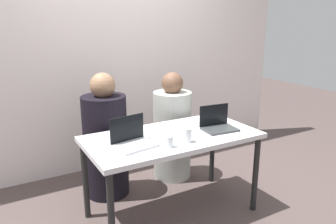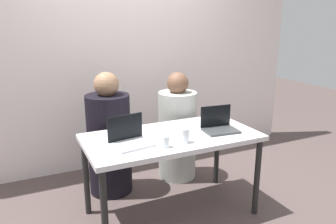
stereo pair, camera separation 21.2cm
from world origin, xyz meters
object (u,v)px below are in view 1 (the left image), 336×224
at_px(laptop_front_right, 218,124).
at_px(water_glass_left, 169,142).
at_px(laptop_front_left, 132,139).
at_px(person_on_left, 106,142).
at_px(person_on_right, 172,132).
at_px(water_glass_center, 187,136).

distance_m(laptop_front_right, water_glass_left, 0.60).
bearing_deg(laptop_front_left, person_on_left, 79.85).
bearing_deg(laptop_front_right, water_glass_left, -159.72).
bearing_deg(person_on_left, person_on_right, 173.36).
bearing_deg(water_glass_center, water_glass_left, -172.92).
height_order(person_on_left, laptop_front_left, person_on_left).
bearing_deg(person_on_left, water_glass_center, 108.36).
height_order(laptop_front_right, water_glass_center, laptop_front_right).
bearing_deg(laptop_front_left, person_on_right, 33.19).
relative_size(laptop_front_right, water_glass_left, 3.41).
xyz_separation_m(person_on_right, laptop_front_left, (-0.75, -0.68, 0.27)).
xyz_separation_m(water_glass_center, water_glass_left, (-0.18, -0.02, -0.01)).
relative_size(laptop_front_left, laptop_front_right, 1.08).
distance_m(person_on_left, water_glass_center, 0.95).
relative_size(person_on_right, water_glass_center, 10.13).
xyz_separation_m(person_on_left, laptop_front_right, (0.79, -0.69, 0.25)).
height_order(laptop_front_left, water_glass_center, laptop_front_left).
xyz_separation_m(laptop_front_left, laptop_front_right, (0.80, -0.01, -0.00)).
distance_m(laptop_front_right, water_glass_center, 0.42).
bearing_deg(water_glass_left, laptop_front_right, 14.98).
bearing_deg(laptop_front_left, laptop_front_right, -9.96).
distance_m(water_glass_center, water_glass_left, 0.18).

